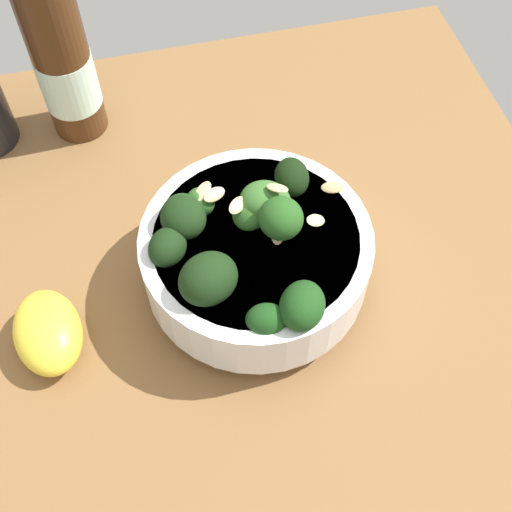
# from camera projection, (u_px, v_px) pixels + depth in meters

# --- Properties ---
(ground_plane) EXTENTS (0.58, 0.58, 0.03)m
(ground_plane) POSITION_uv_depth(u_px,v_px,m) (242.00, 283.00, 0.56)
(ground_plane) COLOR brown
(bowl_of_broccoli) EXTENTS (0.18, 0.18, 0.11)m
(bowl_of_broccoli) POSITION_uv_depth(u_px,v_px,m) (253.00, 253.00, 0.50)
(bowl_of_broccoli) COLOR white
(bowl_of_broccoli) RESTS_ON ground_plane
(lemon_wedge) EXTENTS (0.08, 0.06, 0.04)m
(lemon_wedge) POSITION_uv_depth(u_px,v_px,m) (48.00, 332.00, 0.50)
(lemon_wedge) COLOR yellow
(lemon_wedge) RESTS_ON ground_plane
(bottle_short) EXTENTS (0.05, 0.05, 0.18)m
(bottle_short) POSITION_uv_depth(u_px,v_px,m) (63.00, 62.00, 0.57)
(bottle_short) COLOR #472814
(bottle_short) RESTS_ON ground_plane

